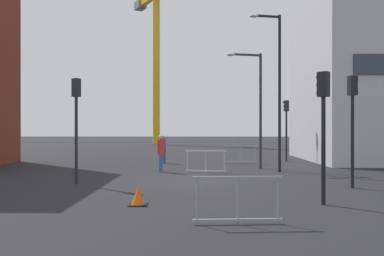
% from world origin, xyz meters
% --- Properties ---
extents(ground, '(160.00, 160.00, 0.00)m').
position_xyz_m(ground, '(0.00, 0.00, 0.00)').
color(ground, black).
extents(construction_crane, '(9.64, 16.55, 19.63)m').
position_xyz_m(construction_crane, '(-4.65, 34.93, 13.43)').
color(construction_crane, gold).
rests_on(construction_crane, ground).
extents(streetlamp_tall, '(1.58, 0.47, 7.66)m').
position_xyz_m(streetlamp_tall, '(4.12, 3.17, 4.45)').
color(streetlamp_tall, black).
rests_on(streetlamp_tall, ground).
extents(streetlamp_short, '(1.90, 0.60, 6.06)m').
position_xyz_m(streetlamp_short, '(3.34, 4.73, 3.67)').
color(streetlamp_short, '#2D2D30').
rests_on(streetlamp_short, ground).
extents(traffic_light_crosswalk, '(0.38, 0.26, 3.89)m').
position_xyz_m(traffic_light_crosswalk, '(5.94, 9.35, 2.62)').
color(traffic_light_crosswalk, '#232326').
rests_on(traffic_light_crosswalk, ground).
extents(traffic_light_verge, '(0.37, 0.37, 3.73)m').
position_xyz_m(traffic_light_verge, '(3.80, -5.40, 2.52)').
color(traffic_light_verge, black).
rests_on(traffic_light_verge, ground).
extents(traffic_light_far, '(0.38, 0.36, 4.05)m').
position_xyz_m(traffic_light_far, '(-4.38, -1.23, 2.71)').
color(traffic_light_far, '#232326').
rests_on(traffic_light_far, ground).
extents(traffic_light_island, '(0.39, 0.30, 4.02)m').
position_xyz_m(traffic_light_island, '(5.82, -2.19, 2.70)').
color(traffic_light_island, black).
rests_on(traffic_light_island, ground).
extents(pedestrian_walking, '(0.34, 0.34, 1.80)m').
position_xyz_m(pedestrian_walking, '(-1.51, 3.13, 1.05)').
color(pedestrian_walking, '#33519E').
rests_on(pedestrian_walking, ground).
extents(pedestrian_waiting, '(0.34, 0.34, 1.66)m').
position_xyz_m(pedestrian_waiting, '(-1.79, 7.92, 0.96)').
color(pedestrian_waiting, '#4C4C51').
rests_on(pedestrian_waiting, ground).
extents(safety_barrier_right_run, '(2.03, 0.20, 1.08)m').
position_xyz_m(safety_barrier_right_run, '(1.16, -7.81, 0.56)').
color(safety_barrier_right_run, gray).
rests_on(safety_barrier_right_run, ground).
extents(safety_barrier_mid_span, '(1.91, 0.10, 1.08)m').
position_xyz_m(safety_barrier_mid_span, '(2.87, 7.87, 0.56)').
color(safety_barrier_mid_span, '#9EA0A5').
rests_on(safety_barrier_mid_span, ground).
extents(safety_barrier_rear, '(1.97, 0.23, 1.08)m').
position_xyz_m(safety_barrier_rear, '(0.67, 2.69, 0.56)').
color(safety_barrier_rear, '#B2B5BA').
rests_on(safety_barrier_rear, ground).
extents(traffic_cone_orange, '(0.51, 0.51, 0.51)m').
position_xyz_m(traffic_cone_orange, '(-1.39, -5.55, 0.24)').
color(traffic_cone_orange, black).
rests_on(traffic_cone_orange, ground).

